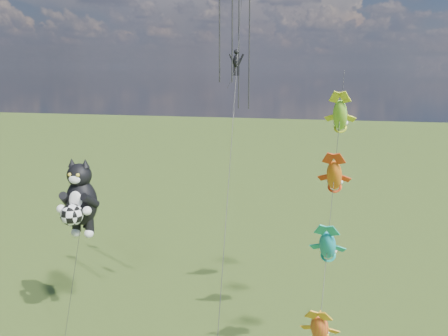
# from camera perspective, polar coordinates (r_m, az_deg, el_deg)

# --- Properties ---
(cat_kite_rig) EXTENTS (2.36, 4.05, 11.75)m
(cat_kite_rig) POSITION_cam_1_polar(r_m,az_deg,el_deg) (33.18, -16.20, -3.44)
(cat_kite_rig) COLOR brown
(cat_kite_rig) RESTS_ON ground
(fish_windsock_rig) EXTENTS (1.52, 15.95, 17.21)m
(fish_windsock_rig) POSITION_cam_1_polar(r_m,az_deg,el_deg) (28.27, 12.13, -4.69)
(fish_windsock_rig) COLOR brown
(fish_windsock_rig) RESTS_ON ground
(parafoil_rig) EXTENTS (2.96, 17.38, 24.86)m
(parafoil_rig) POSITION_cam_1_polar(r_m,az_deg,el_deg) (28.87, 1.36, 14.18)
(parafoil_rig) COLOR brown
(parafoil_rig) RESTS_ON ground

